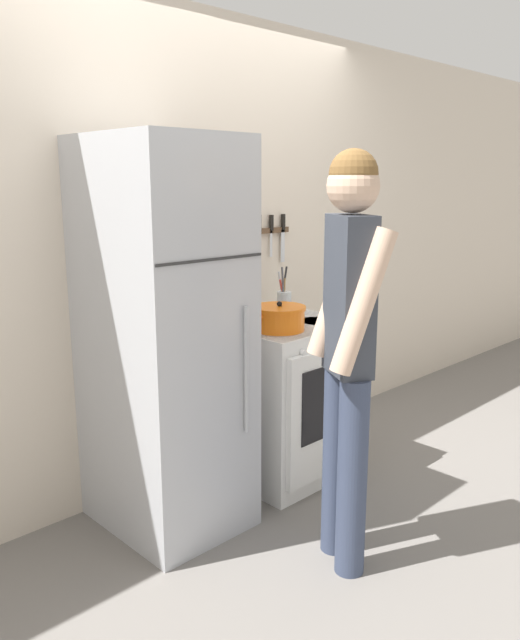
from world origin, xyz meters
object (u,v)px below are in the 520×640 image
Objects in this scene: refrigerator at (164,339)px; person at (348,340)px; dutch_oven_pot at (279,318)px; tea_kettle at (245,310)px; stove_range at (284,396)px; utensil_jar at (284,300)px.

refrigerator reaches higher than person.
tea_kettle is at bearing 87.38° from dutch_oven_pot.
refrigerator is 0.89m from person.
dutch_oven_pot is 0.28m from tea_kettle.
stove_range is at bearing -1.34° from refrigerator.
refrigerator is at bearing -167.32° from tea_kettle.
dutch_oven_pot is 1.45× the size of tea_kettle.
dutch_oven_pot is at bearing -139.55° from utensil_jar.
stove_range is at bearing -48.49° from tea_kettle.
tea_kettle is (0.01, 0.28, -0.00)m from dutch_oven_pot.
utensil_jar is 1.17m from person.
stove_range is (0.80, -0.02, -0.48)m from refrigerator.
refrigerator is at bearing 178.66° from stove_range.
tea_kettle is at bearing -178.67° from utensil_jar.
person is (-0.32, -0.97, 0.07)m from tea_kettle.
utensil_jar is (0.34, 0.29, 0.01)m from dutch_oven_pot.
person is at bearing -120.02° from stove_range.
utensil_jar is at bearing 1.33° from tea_kettle.
refrigerator is at bearing 51.64° from person.
person is (-0.46, -0.80, 0.56)m from stove_range.
stove_range is 0.57m from utensil_jar.
stove_range is at bearing -135.46° from utensil_jar.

